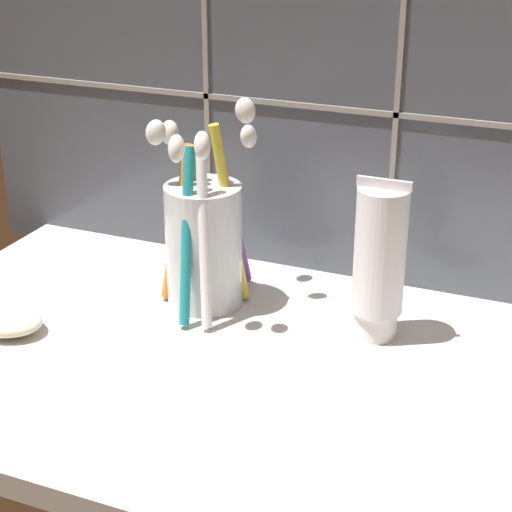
# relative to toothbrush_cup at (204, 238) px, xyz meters

# --- Properties ---
(sink_counter) EXTENTS (0.73, 0.38, 0.02)m
(sink_counter) POSITION_rel_toothbrush_cup_xyz_m (0.12, -0.08, -0.07)
(sink_counter) COLOR silver
(sink_counter) RESTS_ON ground
(tile_wall_backsplash) EXTENTS (0.83, 0.02, 0.48)m
(tile_wall_backsplash) POSITION_rel_toothbrush_cup_xyz_m (0.12, 0.11, 0.16)
(tile_wall_backsplash) COLOR #4C515B
(tile_wall_backsplash) RESTS_ON ground
(toothbrush_cup) EXTENTS (0.09, 0.13, 0.19)m
(toothbrush_cup) POSITION_rel_toothbrush_cup_xyz_m (0.00, 0.00, 0.00)
(toothbrush_cup) COLOR silver
(toothbrush_cup) RESTS_ON sink_counter
(toothpaste_tube) EXTENTS (0.04, 0.04, 0.14)m
(toothpaste_tube) POSITION_rel_toothbrush_cup_xyz_m (0.16, 0.00, 0.01)
(toothpaste_tube) COLOR white
(toothpaste_tube) RESTS_ON sink_counter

